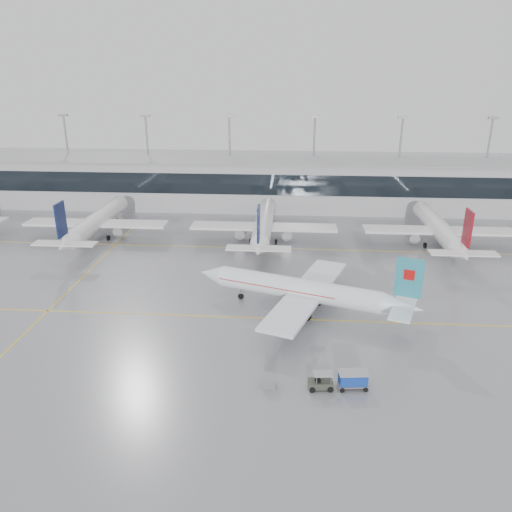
# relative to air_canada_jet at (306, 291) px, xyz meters

# --- Properties ---
(ground) EXTENTS (320.00, 320.00, 0.00)m
(ground) POSITION_rel_air_canada_jet_xyz_m (-7.96, -2.67, -3.27)
(ground) COLOR gray
(ground) RESTS_ON ground
(taxi_line_main) EXTENTS (120.00, 0.25, 0.01)m
(taxi_line_main) POSITION_rel_air_canada_jet_xyz_m (-7.96, -2.67, -3.27)
(taxi_line_main) COLOR yellow
(taxi_line_main) RESTS_ON ground
(taxi_line_north) EXTENTS (120.00, 0.25, 0.01)m
(taxi_line_north) POSITION_rel_air_canada_jet_xyz_m (-7.96, 27.33, -3.27)
(taxi_line_north) COLOR yellow
(taxi_line_north) RESTS_ON ground
(taxi_line_cross) EXTENTS (0.25, 60.00, 0.01)m
(taxi_line_cross) POSITION_rel_air_canada_jet_xyz_m (-37.96, 12.33, -3.27)
(taxi_line_cross) COLOR yellow
(taxi_line_cross) RESTS_ON ground
(terminal) EXTENTS (180.00, 15.00, 12.00)m
(terminal) POSITION_rel_air_canada_jet_xyz_m (-7.96, 59.33, 2.73)
(terminal) COLOR #A3A2A6
(terminal) RESTS_ON ground
(terminal_glass) EXTENTS (180.00, 0.20, 5.00)m
(terminal_glass) POSITION_rel_air_canada_jet_xyz_m (-7.96, 51.78, 4.23)
(terminal_glass) COLOR black
(terminal_glass) RESTS_ON ground
(terminal_roof) EXTENTS (182.00, 16.00, 0.40)m
(terminal_roof) POSITION_rel_air_canada_jet_xyz_m (-7.96, 59.33, 8.93)
(terminal_roof) COLOR gray
(terminal_roof) RESTS_ON ground
(light_masts) EXTENTS (156.40, 1.00, 22.60)m
(light_masts) POSITION_rel_air_canada_jet_xyz_m (-7.96, 65.33, 10.07)
(light_masts) COLOR gray
(light_masts) RESTS_ON ground
(air_canada_jet) EXTENTS (33.11, 26.54, 10.43)m
(air_canada_jet) POSITION_rel_air_canada_jet_xyz_m (0.00, 0.00, 0.00)
(air_canada_jet) COLOR white
(air_canada_jet) RESTS_ON ground
(parked_jet_b) EXTENTS (29.64, 36.96, 11.72)m
(parked_jet_b) POSITION_rel_air_canada_jet_xyz_m (-42.96, 31.02, 0.44)
(parked_jet_b) COLOR white
(parked_jet_b) RESTS_ON ground
(parked_jet_c) EXTENTS (29.64, 36.96, 11.72)m
(parked_jet_c) POSITION_rel_air_canada_jet_xyz_m (-7.96, 31.02, 0.44)
(parked_jet_c) COLOR white
(parked_jet_c) RESTS_ON ground
(parked_jet_d) EXTENTS (29.64, 36.96, 11.72)m
(parked_jet_d) POSITION_rel_air_canada_jet_xyz_m (27.04, 31.02, 0.44)
(parked_jet_d) COLOR white
(parked_jet_d) RESTS_ON ground
(baggage_tug) EXTENTS (4.09, 1.96, 1.95)m
(baggage_tug) POSITION_rel_air_canada_jet_xyz_m (1.30, -19.04, -2.58)
(baggage_tug) COLOR #35392F
(baggage_tug) RESTS_ON ground
(baggage_cart) EXTENTS (3.46, 2.18, 2.02)m
(baggage_cart) POSITION_rel_air_canada_jet_xyz_m (4.88, -18.64, -2.09)
(baggage_cart) COLOR gray
(baggage_cart) RESTS_ON ground
(gse_unit) EXTENTS (1.44, 1.34, 1.42)m
(gse_unit) POSITION_rel_air_canada_jet_xyz_m (-4.43, -19.11, -2.56)
(gse_unit) COLOR slate
(gse_unit) RESTS_ON ground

